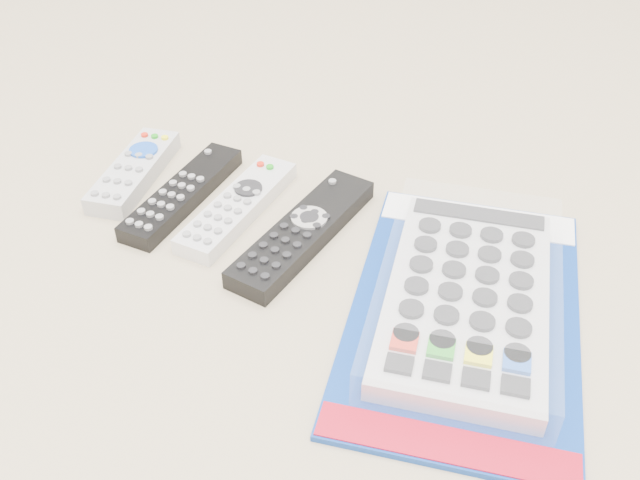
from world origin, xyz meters
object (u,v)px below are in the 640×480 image
at_px(remote_small_grey, 134,171).
at_px(remote_large_black, 303,232).
at_px(remote_slim_black, 182,193).
at_px(remote_silver_dvd, 238,206).
at_px(jumbo_remote_packaged, 467,295).

xyz_separation_m(remote_small_grey, remote_large_black, (0.23, -0.03, -0.00)).
xyz_separation_m(remote_slim_black, remote_silver_dvd, (0.07, 0.00, -0.00)).
height_order(remote_slim_black, remote_large_black, remote_large_black).
height_order(remote_small_grey, remote_silver_dvd, remote_small_grey).
relative_size(remote_large_black, jumbo_remote_packaged, 0.59).
bearing_deg(remote_silver_dvd, remote_small_grey, 179.27).
distance_m(remote_small_grey, jumbo_remote_packaged, 0.43).
relative_size(remote_small_grey, remote_slim_black, 0.87).
distance_m(remote_silver_dvd, remote_large_black, 0.09).
height_order(remote_small_grey, remote_slim_black, remote_small_grey).
bearing_deg(remote_small_grey, remote_slim_black, -20.66).
bearing_deg(jumbo_remote_packaged, remote_slim_black, 163.12).
relative_size(remote_small_grey, remote_large_black, 0.76).
xyz_separation_m(remote_silver_dvd, remote_large_black, (0.09, -0.01, 0.00)).
height_order(remote_slim_black, jumbo_remote_packaged, jumbo_remote_packaged).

